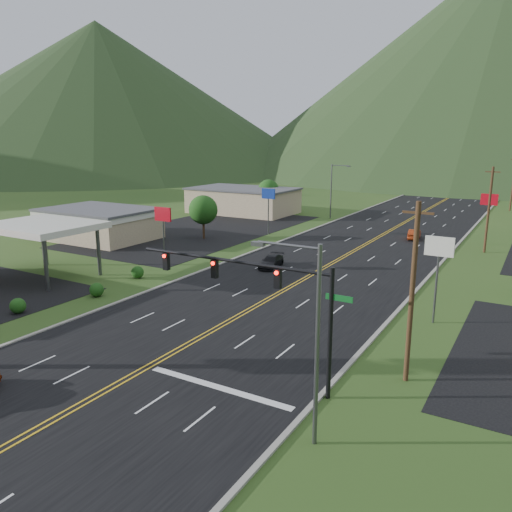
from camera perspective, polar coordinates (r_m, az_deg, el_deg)
The scene contains 18 objects.
traffic_signal at distance 26.67m, azimuth 0.56°, elevation -3.69°, with size 13.10×0.43×7.00m.
streetlight_east at distance 21.36m, azimuth 6.26°, elevation -8.62°, with size 3.28×0.25×9.00m.
streetlight_west at distance 84.39m, azimuth 8.79°, elevation 7.75°, with size 3.28×0.25×9.00m.
gas_canopy at distance 51.65m, azimuth -23.19°, elevation 3.03°, with size 10.00×8.00×5.30m.
building_west_mid at distance 69.72m, azimuth -17.47°, elevation 3.73°, with size 14.40×10.40×4.10m.
building_west_far at distance 90.22m, azimuth -1.49°, elevation 6.39°, with size 18.40×11.40×4.50m.
pole_sign_west_a at distance 51.17m, azimuth -10.58°, elevation 4.00°, with size 2.00×0.18×6.40m.
pole_sign_west_b at distance 69.15m, azimuth 1.43°, elevation 6.60°, with size 2.00×0.18×6.40m.
pole_sign_east_a at distance 37.56m, azimuth 20.16°, elevation 0.06°, with size 2.00×0.18×6.40m.
pole_sign_east_b at distance 68.92m, azimuth 25.06°, elevation 5.33°, with size 2.00×0.18×6.40m.
tree_west_a at distance 66.65m, azimuth -6.06°, elevation 5.27°, with size 3.84×3.84×5.82m.
tree_west_b at distance 91.97m, azimuth 1.43°, elevation 7.54°, with size 3.84×3.84×5.82m.
utility_pole_a at distance 27.93m, azimuth 17.41°, elevation -3.97°, with size 1.60×0.28×10.00m.
utility_pole_b at distance 63.92m, azimuth 25.06°, elevation 4.87°, with size 1.60×0.28×10.00m.
mountain_n at distance 230.84m, azimuth 26.85°, elevation 19.27°, with size 220.00×220.00×85.00m, color #1A3317.
mountain_nw at distance 230.04m, azimuth -17.42°, elevation 16.94°, with size 190.00×190.00×60.00m, color #1A3317.
car_dark_mid at distance 51.82m, azimuth 1.75°, elevation -0.68°, with size 1.71×4.20×1.22m, color black.
car_red_far at distance 69.62m, azimuth 17.64°, elevation 2.36°, with size 1.40×4.01×1.32m, color #972E10.
Camera 1 is at (19.11, -8.17, 13.13)m, focal length 35.00 mm.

